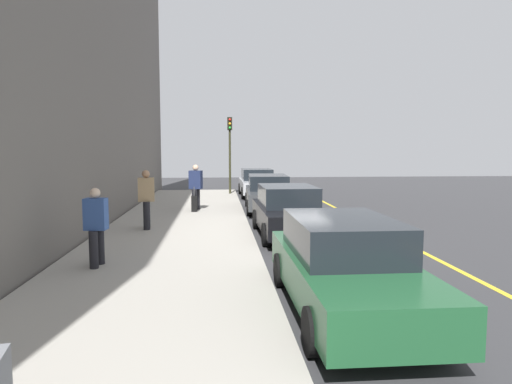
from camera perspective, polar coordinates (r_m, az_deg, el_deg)
The scene contains 12 objects.
ground_plane at distance 14.08m, azimuth 3.54°, elevation -5.38°, with size 56.00×56.00×0.00m, color #333335.
sidewalk at distance 13.99m, azimuth -10.02°, elevation -5.21°, with size 28.00×4.60×0.15m, color #A39E93.
lane_stripe_centre at distance 14.87m, azimuth 15.89°, elevation -4.98°, with size 28.00×0.14×0.01m, color gold.
parked_car_silver at distance 25.22m, azimuth 0.13°, elevation 1.17°, with size 4.35×1.93×1.51m.
parked_car_charcoal at distance 19.43m, azimuth 1.52°, elevation -0.11°, with size 4.82×2.04×1.51m.
parked_car_black at distance 13.84m, azimuth 4.06°, elevation -2.39°, with size 4.41×1.95×1.51m.
parked_car_green at distance 7.63m, azimuth 11.02°, elevation -8.96°, with size 4.80×1.92×1.51m.
pedestrian_navy_coat at distance 18.65m, azimuth -7.53°, elevation 0.76°, with size 0.59×0.56×1.84m.
pedestrian_blue_coat at distance 10.23m, azimuth -19.32°, elevation -3.87°, with size 0.55×0.48×1.67m.
pedestrian_tan_coat at distance 14.57m, azimuth -13.52°, elevation -0.68°, with size 0.60×0.53×1.83m.
traffic_light_pole at distance 25.26m, azimuth -3.29°, elevation 6.25°, with size 0.35×0.26×4.19m.
rolling_suitcase at distance 18.27m, azimuth -7.71°, elevation -1.44°, with size 0.34×0.22×0.98m.
Camera 1 is at (13.69, -1.99, 2.65)m, focal length 32.06 mm.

